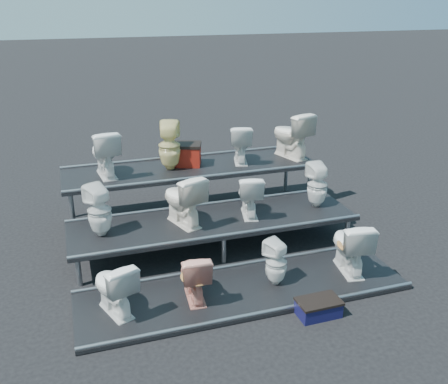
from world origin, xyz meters
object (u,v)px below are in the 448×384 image
object	(u,v)px
toilet_5	(183,199)
toilet_8	(105,153)
toilet_10	(240,143)
step_stool	(318,309)
toilet_1	(194,275)
toilet_3	(350,245)
toilet_11	(291,135)
toilet_6	(249,195)
toilet_0	(114,287)
toilet_9	(169,146)
red_crate	(187,156)
toilet_2	(276,262)
toilet_4	(99,211)
toilet_7	(317,185)

from	to	relation	value
toilet_5	toilet_8	distance (m)	1.65
toilet_10	step_stool	size ratio (longest dim) A/B	1.33
toilet_10	toilet_1	bearing A→B (deg)	75.36
toilet_3	toilet_11	xyz separation A→B (m)	(0.31, 2.60, 0.83)
toilet_1	toilet_6	distance (m)	1.81
toilet_8	toilet_6	bearing A→B (deg)	139.98
toilet_0	step_stool	bearing A→B (deg)	142.31
step_stool	toilet_6	bearing A→B (deg)	92.78
toilet_1	toilet_10	xyz separation A→B (m)	(1.52, 2.60, 0.81)
toilet_9	step_stool	distance (m)	3.67
toilet_6	step_stool	distance (m)	2.14
red_crate	toilet_3	bearing A→B (deg)	-40.81
toilet_3	toilet_9	bearing A→B (deg)	-45.08
toilet_0	toilet_2	bearing A→B (deg)	159.89
toilet_6	red_crate	world-z (taller)	red_crate
toilet_1	toilet_2	bearing A→B (deg)	-175.27
toilet_5	toilet_10	size ratio (longest dim) A/B	1.16
toilet_3	toilet_5	size ratio (longest dim) A/B	0.98
toilet_2	toilet_3	size ratio (longest dim) A/B	0.81
toilet_2	toilet_8	xyz separation A→B (m)	(-1.83, 2.60, 0.87)
toilet_6	toilet_4	bearing A→B (deg)	13.03
toilet_2	toilet_11	world-z (taller)	toilet_11
toilet_0	toilet_1	size ratio (longest dim) A/B	1.06
toilet_0	toilet_1	xyz separation A→B (m)	(0.96, 0.00, -0.02)
toilet_9	red_crate	world-z (taller)	toilet_9
toilet_2	toilet_11	distance (m)	3.08
toilet_5	step_stool	world-z (taller)	toilet_5
red_crate	toilet_5	bearing A→B (deg)	-87.00
toilet_10	red_crate	xyz separation A→B (m)	(-0.92, 0.11, -0.17)
toilet_11	toilet_7	bearing A→B (deg)	67.92
toilet_9	toilet_11	world-z (taller)	toilet_11
toilet_2	toilet_4	distance (m)	2.48
toilet_3	toilet_10	xyz separation A→B (m)	(-0.64, 2.60, 0.75)
toilet_2	toilet_8	distance (m)	3.30
toilet_1	step_stool	xyz separation A→B (m)	(1.32, -0.72, -0.29)
toilet_3	toilet_11	size ratio (longest dim) A/B	0.92
step_stool	toilet_9	bearing A→B (deg)	106.53
step_stool	red_crate	bearing A→B (deg)	101.08
toilet_1	toilet_10	size ratio (longest dim) A/B	0.97
toilet_0	toilet_3	distance (m)	3.12
red_crate	toilet_6	bearing A→B (deg)	-47.70
toilet_5	toilet_8	world-z (taller)	toilet_8
toilet_8	step_stool	bearing A→B (deg)	115.65
step_stool	toilet_2	bearing A→B (deg)	107.50
toilet_0	toilet_1	distance (m)	0.96
toilet_7	red_crate	bearing A→B (deg)	-39.51
toilet_2	step_stool	size ratio (longest dim) A/B	1.23
toilet_6	toilet_3	bearing A→B (deg)	139.32
toilet_5	toilet_11	size ratio (longest dim) A/B	0.94
toilet_7	toilet_11	world-z (taller)	toilet_11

